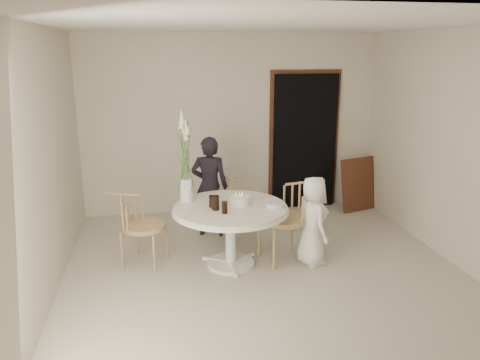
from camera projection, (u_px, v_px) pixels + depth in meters
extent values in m
plane|color=beige|center=(264.00, 272.00, 5.35)|extent=(4.50, 4.50, 0.00)
plane|color=white|center=(268.00, 24.00, 4.62)|extent=(4.50, 4.50, 0.00)
plane|color=beige|center=(232.00, 125.00, 7.12)|extent=(4.50, 0.00, 4.50)
plane|color=beige|center=(353.00, 237.00, 2.85)|extent=(4.50, 0.00, 4.50)
plane|color=beige|center=(44.00, 166.00, 4.59)|extent=(0.00, 4.50, 4.50)
plane|color=beige|center=(456.00, 149.00, 5.38)|extent=(0.00, 4.50, 4.50)
cube|color=black|center=(304.00, 142.00, 7.34)|extent=(1.00, 0.10, 2.10)
cube|color=brown|center=(304.00, 138.00, 7.36)|extent=(1.12, 0.03, 2.22)
cylinder|color=white|center=(231.00, 263.00, 5.52)|extent=(0.56, 0.56, 0.04)
cylinder|color=white|center=(231.00, 238.00, 5.43)|extent=(0.12, 0.12, 0.65)
cylinder|color=white|center=(230.00, 210.00, 5.34)|extent=(1.33, 1.33, 0.03)
cylinder|color=silver|center=(230.00, 208.00, 5.33)|extent=(1.30, 1.30, 0.04)
cube|color=brown|center=(358.00, 184.00, 7.34)|extent=(0.65, 0.36, 0.83)
cylinder|color=tan|center=(231.00, 230.00, 6.02)|extent=(0.03, 0.03, 0.41)
cylinder|color=tan|center=(256.00, 225.00, 6.20)|extent=(0.03, 0.03, 0.41)
cylinder|color=tan|center=(218.00, 222.00, 6.32)|extent=(0.03, 0.03, 0.41)
cylinder|color=tan|center=(242.00, 217.00, 6.50)|extent=(0.03, 0.03, 0.41)
cylinder|color=tan|center=(237.00, 207.00, 6.20)|extent=(0.46, 0.46, 0.05)
cylinder|color=tan|center=(259.00, 236.00, 5.73)|extent=(0.03, 0.03, 0.50)
cylinder|color=tan|center=(274.00, 250.00, 5.33)|extent=(0.03, 0.03, 0.50)
cylinder|color=tan|center=(292.00, 231.00, 5.88)|extent=(0.03, 0.03, 0.50)
cylinder|color=tan|center=(309.00, 245.00, 5.47)|extent=(0.03, 0.03, 0.50)
cylinder|color=tan|center=(284.00, 219.00, 5.53)|extent=(0.55, 0.55, 0.06)
cylinder|color=tan|center=(154.00, 254.00, 5.28)|extent=(0.03, 0.03, 0.45)
cylinder|color=tan|center=(167.00, 241.00, 5.65)|extent=(0.03, 0.03, 0.45)
cylinder|color=tan|center=(122.00, 251.00, 5.36)|extent=(0.03, 0.03, 0.45)
cylinder|color=tan|center=(137.00, 238.00, 5.73)|extent=(0.03, 0.03, 0.45)
cylinder|color=tan|center=(144.00, 226.00, 5.44)|extent=(0.50, 0.50, 0.05)
imported|color=black|center=(210.00, 187.00, 6.26)|extent=(0.57, 0.45, 1.37)
imported|color=white|center=(313.00, 221.00, 5.44)|extent=(0.39, 0.55, 1.06)
cylinder|color=silver|center=(239.00, 201.00, 5.34)|extent=(0.22, 0.22, 0.11)
cylinder|color=#FCEA9F|center=(239.00, 194.00, 5.32)|extent=(0.01, 0.01, 0.05)
cylinder|color=#FCEA9F|center=(242.00, 194.00, 5.35)|extent=(0.01, 0.01, 0.05)
cylinder|color=#FCEA9F|center=(236.00, 194.00, 5.33)|extent=(0.01, 0.01, 0.05)
cylinder|color=#FCEA9F|center=(242.00, 195.00, 5.29)|extent=(0.01, 0.01, 0.05)
cylinder|color=black|center=(225.00, 207.00, 5.08)|extent=(0.08, 0.08, 0.13)
cylinder|color=black|center=(216.00, 203.00, 5.18)|extent=(0.10, 0.10, 0.17)
cylinder|color=black|center=(212.00, 201.00, 5.29)|extent=(0.07, 0.07, 0.13)
cylinder|color=black|center=(214.00, 203.00, 5.23)|extent=(0.07, 0.07, 0.14)
cylinder|color=silver|center=(275.00, 205.00, 5.29)|extent=(0.25, 0.25, 0.05)
cylinder|color=white|center=(186.00, 190.00, 5.46)|extent=(0.15, 0.15, 0.28)
cylinder|color=#497331|center=(188.00, 161.00, 5.38)|extent=(0.01, 0.01, 0.69)
cone|color=white|center=(187.00, 132.00, 5.29)|extent=(0.07, 0.07, 0.18)
cylinder|color=#497331|center=(186.00, 158.00, 5.39)|extent=(0.01, 0.01, 0.75)
cone|color=white|center=(185.00, 126.00, 5.29)|extent=(0.07, 0.07, 0.18)
cylinder|color=#497331|center=(183.00, 156.00, 5.37)|extent=(0.01, 0.01, 0.81)
cone|color=white|center=(182.00, 121.00, 5.26)|extent=(0.07, 0.07, 0.18)
cylinder|color=#497331|center=(183.00, 154.00, 5.33)|extent=(0.01, 0.01, 0.86)
cone|color=white|center=(181.00, 116.00, 5.22)|extent=(0.07, 0.07, 0.18)
cylinder|color=#497331|center=(185.00, 162.00, 5.34)|extent=(0.01, 0.01, 0.69)
cone|color=white|center=(184.00, 132.00, 5.25)|extent=(0.07, 0.07, 0.18)
cylinder|color=#497331|center=(187.00, 159.00, 5.35)|extent=(0.01, 0.01, 0.75)
cone|color=white|center=(186.00, 127.00, 5.25)|extent=(0.07, 0.07, 0.18)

